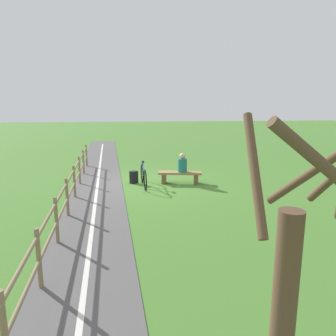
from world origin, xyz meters
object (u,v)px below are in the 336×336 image
(person_seated, at_px, (182,164))
(tree_mid_field, at_px, (291,306))
(bicycle, at_px, (144,176))
(bench, at_px, (180,175))
(backpack, at_px, (134,177))

(person_seated, relative_size, tree_mid_field, 0.22)
(bicycle, relative_size, tree_mid_field, 0.57)
(bench, relative_size, person_seated, 2.32)
(bench, bearing_deg, backpack, 2.91)
(bench, bearing_deg, tree_mid_field, 95.88)
(tree_mid_field, bearing_deg, person_seated, -93.44)
(bench, distance_m, tree_mid_field, 9.72)
(bicycle, xyz_separation_m, backpack, (0.36, -0.49, -0.16))
(person_seated, height_order, bicycle, person_seated)
(bicycle, relative_size, backpack, 3.82)
(person_seated, bearing_deg, bench, 0.00)
(person_seated, xyz_separation_m, bicycle, (1.49, 0.30, -0.37))
(person_seated, distance_m, tree_mid_field, 9.67)
(bicycle, xyz_separation_m, tree_mid_field, (-0.91, 9.33, 1.09))
(bicycle, bearing_deg, backpack, -147.94)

